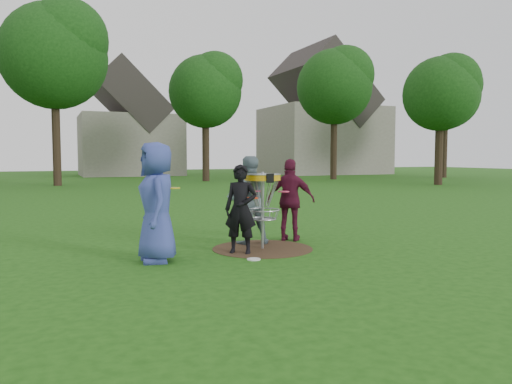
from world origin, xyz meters
name	(u,v)px	position (x,y,z in m)	size (l,w,h in m)	color
ground	(262,249)	(0.00, 0.00, 0.00)	(100.00, 100.00, 0.00)	#19470F
dirt_patch	(262,248)	(0.00, 0.00, 0.00)	(1.80, 1.80, 0.01)	#47331E
player_blue	(157,202)	(-1.96, -0.35, 0.94)	(0.92, 0.60, 1.88)	#374497
player_black	(241,209)	(-0.51, -0.24, 0.76)	(0.55, 0.36, 1.52)	black
player_grey	(248,200)	(-0.04, 0.58, 0.83)	(0.81, 0.63, 1.66)	slate
player_maroon	(291,200)	(0.85, 0.57, 0.80)	(0.94, 0.39, 1.60)	#56132C
disc_on_grass	(254,259)	(-0.51, -0.82, 0.01)	(0.22, 0.22, 0.02)	white
disc_golf_basket	(263,192)	(0.00, 0.00, 1.02)	(0.66, 0.67, 1.38)	#9EA0A5
held_discs	(243,192)	(-0.34, 0.07, 1.02)	(2.52, 0.93, 0.24)	gold
tree_row	(121,73)	(0.44, 20.67, 6.21)	(51.20, 17.42, 9.90)	#38281C
house_row	(155,125)	(4.78, 33.07, 4.14)	(44.50, 10.65, 11.62)	gray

